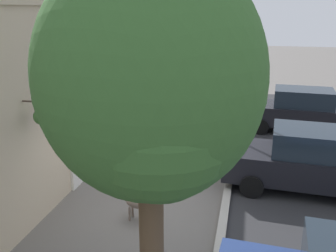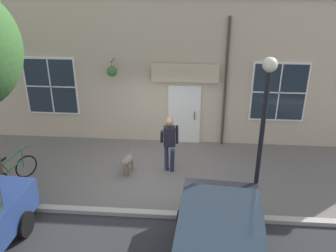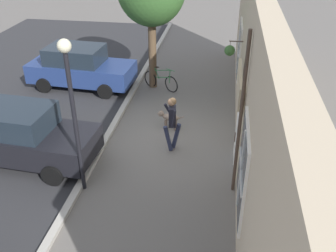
# 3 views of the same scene
# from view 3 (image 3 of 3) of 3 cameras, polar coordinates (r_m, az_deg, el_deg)

# --- Properties ---
(ground_plane) EXTENTS (90.00, 90.00, 0.00)m
(ground_plane) POSITION_cam_3_polar(r_m,az_deg,el_deg) (12.23, -0.08, -2.33)
(ground_plane) COLOR #66605B
(curb_and_road) EXTENTS (10.10, 28.00, 0.12)m
(curb_and_road) POSITION_cam_3_polar(r_m,az_deg,el_deg) (14.22, -24.04, -0.13)
(curb_and_road) COLOR #B2ADA3
(curb_and_road) RESTS_ON ground_plane
(storefront_facade) EXTENTS (0.95, 18.00, 5.01)m
(storefront_facade) POSITION_cam_3_polar(r_m,az_deg,el_deg) (10.99, 12.17, 7.74)
(storefront_facade) COLOR #C6B293
(storefront_facade) RESTS_ON ground_plane
(pedestrian_walking) EXTENTS (0.57, 0.55, 1.79)m
(pedestrian_walking) POSITION_cam_3_polar(r_m,az_deg,el_deg) (11.29, 0.63, 1.11)
(pedestrian_walking) COLOR #282D47
(pedestrian_walking) RESTS_ON ground_plane
(dog_on_leash) EXTENTS (0.97, 0.34, 0.66)m
(dog_on_leash) POSITION_cam_3_polar(r_m,az_deg,el_deg) (12.72, 0.15, 1.35)
(dog_on_leash) COLOR #7F6B5B
(dog_on_leash) RESTS_ON ground_plane
(leaning_bicycle) EXTENTS (1.56, 0.85, 1.01)m
(leaning_bicycle) POSITION_cam_3_polar(r_m,az_deg,el_deg) (15.69, -1.11, 6.94)
(leaning_bicycle) COLOR black
(leaning_bicycle) RESTS_ON ground_plane
(parked_car_nearest_curb) EXTENTS (4.41, 2.16, 1.75)m
(parked_car_nearest_curb) POSITION_cam_3_polar(r_m,az_deg,el_deg) (16.15, -13.24, 8.73)
(parked_car_nearest_curb) COLOR navy
(parked_car_nearest_curb) RESTS_ON ground_plane
(parked_car_mid_block) EXTENTS (4.41, 2.16, 1.75)m
(parked_car_mid_block) POSITION_cam_3_polar(r_m,az_deg,el_deg) (11.70, -21.58, -1.29)
(parked_car_mid_block) COLOR black
(parked_car_mid_block) RESTS_ON ground_plane
(street_lamp) EXTENTS (0.32, 0.32, 4.14)m
(street_lamp) POSITION_cam_3_polar(r_m,az_deg,el_deg) (9.11, -14.51, 4.44)
(street_lamp) COLOR black
(street_lamp) RESTS_ON ground_plane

